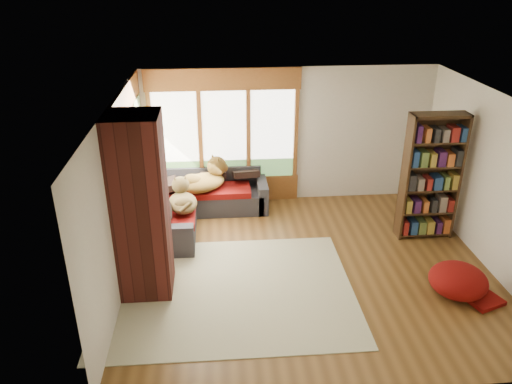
# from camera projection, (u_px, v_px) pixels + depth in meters

# --- Properties ---
(floor) EXTENTS (5.50, 5.50, 0.00)m
(floor) POSITION_uv_depth(u_px,v_px,m) (308.00, 267.00, 7.74)
(floor) COLOR #573818
(floor) RESTS_ON ground
(ceiling) EXTENTS (5.50, 5.50, 0.00)m
(ceiling) POSITION_uv_depth(u_px,v_px,m) (317.00, 103.00, 6.64)
(ceiling) COLOR white
(wall_back) EXTENTS (5.50, 0.04, 2.60)m
(wall_back) POSITION_uv_depth(u_px,v_px,m) (288.00, 136.00, 9.45)
(wall_back) COLOR silver
(wall_back) RESTS_ON ground
(wall_front) EXTENTS (5.50, 0.04, 2.60)m
(wall_front) POSITION_uv_depth(u_px,v_px,m) (359.00, 296.00, 4.93)
(wall_front) COLOR silver
(wall_front) RESTS_ON ground
(wall_left) EXTENTS (0.04, 5.00, 2.60)m
(wall_left) POSITION_uv_depth(u_px,v_px,m) (119.00, 198.00, 6.98)
(wall_left) COLOR silver
(wall_left) RESTS_ON ground
(wall_right) EXTENTS (0.04, 5.00, 2.60)m
(wall_right) POSITION_uv_depth(u_px,v_px,m) (495.00, 184.00, 7.40)
(wall_right) COLOR silver
(wall_right) RESTS_ON ground
(windows_back) EXTENTS (2.82, 0.10, 1.90)m
(windows_back) POSITION_uv_depth(u_px,v_px,m) (224.00, 136.00, 9.31)
(windows_back) COLOR brown
(windows_back) RESTS_ON wall_back
(windows_left) EXTENTS (0.10, 2.62, 1.90)m
(windows_left) POSITION_uv_depth(u_px,v_px,m) (132.00, 163.00, 8.05)
(windows_left) COLOR brown
(windows_left) RESTS_ON wall_left
(roller_blind) EXTENTS (0.03, 0.72, 0.90)m
(roller_blind) POSITION_uv_depth(u_px,v_px,m) (138.00, 124.00, 8.63)
(roller_blind) COLOR #849F69
(roller_blind) RESTS_ON wall_left
(brick_chimney) EXTENTS (0.70, 0.70, 2.60)m
(brick_chimney) POSITION_uv_depth(u_px,v_px,m) (141.00, 208.00, 6.69)
(brick_chimney) COLOR #471914
(brick_chimney) RESTS_ON ground
(sectional_sofa) EXTENTS (2.20, 2.20, 0.80)m
(sectional_sofa) POSITION_uv_depth(u_px,v_px,m) (185.00, 206.00, 9.00)
(sectional_sofa) COLOR #27262B
(sectional_sofa) RESTS_ON ground
(area_rug) EXTENTS (3.61, 2.76, 0.01)m
(area_rug) POSITION_uv_depth(u_px,v_px,m) (228.00, 290.00, 7.17)
(area_rug) COLOR silver
(area_rug) RESTS_ON ground
(bookshelf) EXTENTS (0.93, 0.31, 2.16)m
(bookshelf) POSITION_uv_depth(u_px,v_px,m) (431.00, 177.00, 8.19)
(bookshelf) COLOR #392413
(bookshelf) RESTS_ON ground
(pouf) EXTENTS (0.82, 0.82, 0.44)m
(pouf) POSITION_uv_depth(u_px,v_px,m) (458.00, 280.00, 7.03)
(pouf) COLOR maroon
(pouf) RESTS_ON area_rug
(dog_tan) EXTENTS (1.05, 0.93, 0.51)m
(dog_tan) POSITION_uv_depth(u_px,v_px,m) (205.00, 174.00, 9.05)
(dog_tan) COLOR brown
(dog_tan) RESTS_ON sectional_sofa
(dog_brindle) EXTENTS (0.58, 0.83, 0.43)m
(dog_brindle) POSITION_uv_depth(u_px,v_px,m) (182.00, 194.00, 8.39)
(dog_brindle) COLOR #40331F
(dog_brindle) RESTS_ON sectional_sofa
(throw_pillows) EXTENTS (1.98, 1.68, 0.45)m
(throw_pillows) POSITION_uv_depth(u_px,v_px,m) (189.00, 180.00, 8.85)
(throw_pillows) COLOR black
(throw_pillows) RESTS_ON sectional_sofa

